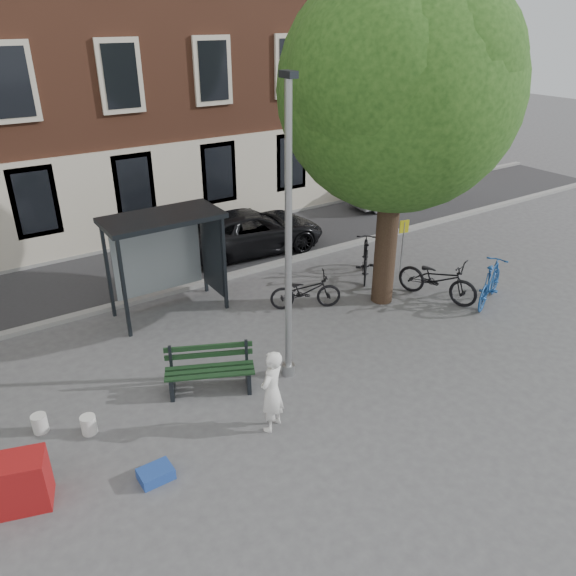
# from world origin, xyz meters

# --- Properties ---
(ground) EXTENTS (90.00, 90.00, 0.00)m
(ground) POSITION_xyz_m (0.00, 0.00, 0.00)
(ground) COLOR #4C4C4F
(ground) RESTS_ON ground
(road) EXTENTS (40.00, 4.00, 0.01)m
(road) POSITION_xyz_m (0.00, 7.00, 0.01)
(road) COLOR #28282B
(road) RESTS_ON ground
(curb_near) EXTENTS (40.00, 0.25, 0.12)m
(curb_near) POSITION_xyz_m (0.00, 5.00, 0.06)
(curb_near) COLOR gray
(curb_near) RESTS_ON ground
(curb_far) EXTENTS (40.00, 0.25, 0.12)m
(curb_far) POSITION_xyz_m (0.00, 9.00, 0.06)
(curb_far) COLOR gray
(curb_far) RESTS_ON ground
(building_row) EXTENTS (30.00, 8.00, 14.00)m
(building_row) POSITION_xyz_m (0.00, 13.00, 7.00)
(building_row) COLOR brown
(building_row) RESTS_ON ground
(lamppost) EXTENTS (0.28, 0.35, 6.11)m
(lamppost) POSITION_xyz_m (0.00, 0.00, 2.78)
(lamppost) COLOR #9EA0A3
(lamppost) RESTS_ON ground
(tree_right) EXTENTS (5.76, 5.60, 8.20)m
(tree_right) POSITION_xyz_m (4.01, 1.38, 5.62)
(tree_right) COLOR black
(tree_right) RESTS_ON ground
(bus_shelter) EXTENTS (2.85, 1.45, 2.62)m
(bus_shelter) POSITION_xyz_m (-0.61, 4.11, 1.92)
(bus_shelter) COLOR #1E2328
(bus_shelter) RESTS_ON ground
(painter) EXTENTS (0.71, 0.63, 1.65)m
(painter) POSITION_xyz_m (-1.20, -1.27, 0.82)
(painter) COLOR white
(painter) RESTS_ON ground
(bench) EXTENTS (1.86, 1.26, 0.92)m
(bench) POSITION_xyz_m (-1.62, 0.44, 0.42)
(bench) COLOR #1E2328
(bench) RESTS_ON ground
(bike_a) EXTENTS (1.94, 1.39, 0.97)m
(bike_a) POSITION_xyz_m (2.03, 2.27, 0.49)
(bike_a) COLOR black
(bike_a) RESTS_ON ground
(bike_b) EXTENTS (2.03, 1.32, 1.19)m
(bike_b) POSITION_xyz_m (6.26, -0.17, 0.59)
(bike_b) COLOR navy
(bike_b) RESTS_ON ground
(bike_c) EXTENTS (1.48, 2.35, 1.17)m
(bike_c) POSITION_xyz_m (5.28, 0.76, 0.58)
(bike_c) COLOR black
(bike_c) RESTS_ON ground
(bike_d) EXTENTS (1.71, 1.88, 1.19)m
(bike_d) POSITION_xyz_m (4.57, 2.88, 0.60)
(bike_d) COLOR black
(bike_d) RESTS_ON ground
(car_dark) EXTENTS (4.94, 2.62, 1.32)m
(car_dark) POSITION_xyz_m (2.86, 6.50, 0.66)
(car_dark) COLOR black
(car_dark) RESTS_ON ground
(car_silver) EXTENTS (3.93, 1.66, 1.26)m
(car_silver) POSITION_xyz_m (9.96, 7.45, 0.63)
(car_silver) COLOR #95979C
(car_silver) RESTS_ON ground
(red_stand) EXTENTS (1.04, 0.84, 0.90)m
(red_stand) POSITION_xyz_m (-5.45, -0.67, 0.45)
(red_stand) COLOR maroon
(red_stand) RESTS_ON ground
(blue_crate) EXTENTS (0.56, 0.41, 0.20)m
(blue_crate) POSITION_xyz_m (-3.50, -1.31, 0.10)
(blue_crate) COLOR #214399
(blue_crate) RESTS_ON ground
(bucket_a) EXTENTS (0.35, 0.35, 0.36)m
(bucket_a) POSITION_xyz_m (-4.10, 0.45, 0.18)
(bucket_a) COLOR silver
(bucket_a) RESTS_ON ground
(bucket_b) EXTENTS (0.37, 0.37, 0.36)m
(bucket_b) POSITION_xyz_m (-4.84, 0.98, 0.18)
(bucket_b) COLOR silver
(bucket_b) RESTS_ON ground
(notice_sign) EXTENTS (0.29, 0.09, 1.68)m
(notice_sign) POSITION_xyz_m (5.58, 2.46, 1.17)
(notice_sign) COLOR #9EA0A3
(notice_sign) RESTS_ON ground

